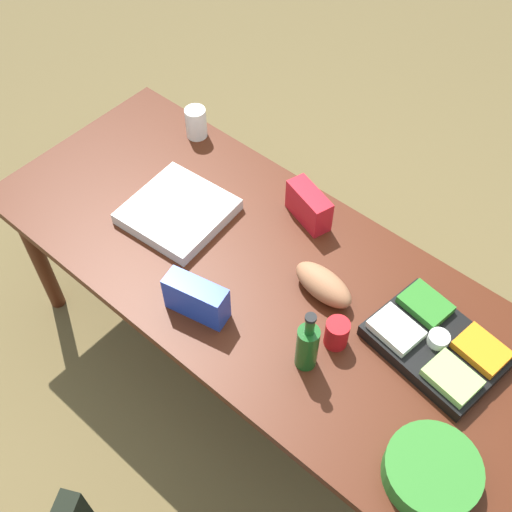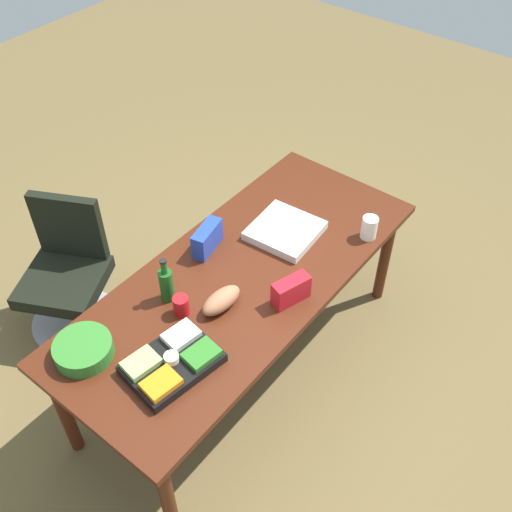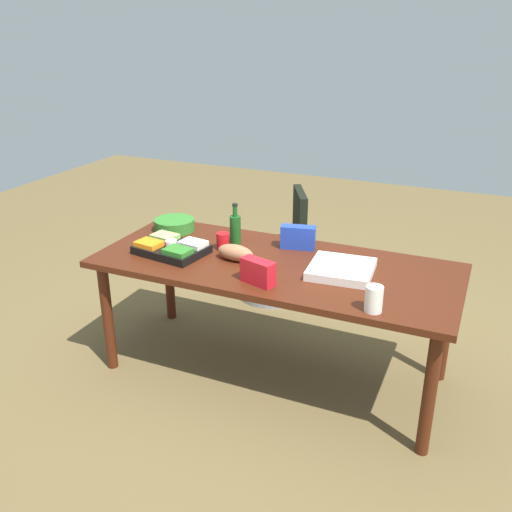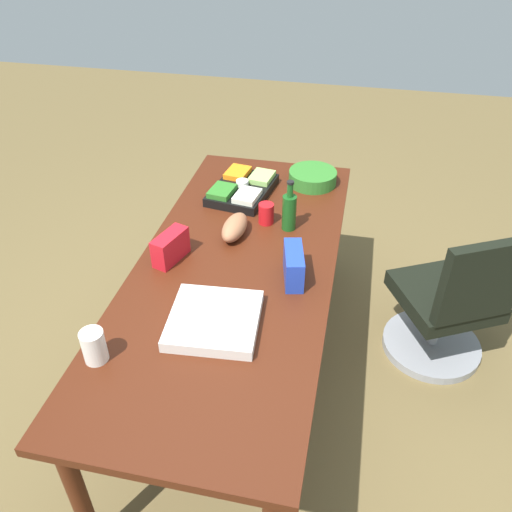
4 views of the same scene
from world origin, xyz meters
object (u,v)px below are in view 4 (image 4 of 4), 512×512
Objects in this scene: office_chair at (447,310)px; chip_bag_red at (171,247)px; veggie_tray at (242,188)px; bread_loaf at (235,227)px; red_solo_cup at (266,214)px; mayo_jar at (94,346)px; conference_table at (236,278)px; wine_bottle at (289,211)px; salad_bowl at (313,177)px; chip_bag_blue at (294,265)px; pizza_box at (214,320)px.

chip_bag_red reaches higher than office_chair.
bread_loaf is (0.42, 0.06, 0.01)m from veggie_tray.
mayo_jar reaches higher than red_solo_cup.
wine_bottle is (-0.36, 0.19, 0.18)m from conference_table.
bread_loaf is 0.70m from salad_bowl.
salad_bowl is at bearing 118.87° from veggie_tray.
red_solo_cup is 0.14m from wine_bottle.
office_chair is 6.54× the size of mayo_jar.
veggie_tray is 0.42m from bread_loaf.
mayo_jar reaches higher than office_chair.
office_chair is at bearing 106.88° from chip_bag_red.
salad_bowl is at bearing 153.27° from bread_loaf.
red_solo_cup is 0.50× the size of chip_bag_blue.
red_solo_cup reaches higher than conference_table.
chip_bag_blue is (0.70, 0.40, 0.04)m from veggie_tray.
pizza_box is (0.41, 0.01, 0.10)m from conference_table.
pizza_box is 2.62× the size of mayo_jar.
bread_loaf is at bearing -40.51° from red_solo_cup.
chip_bag_red reaches higher than conference_table.
pizza_box is 0.65m from bread_loaf.
salad_bowl is 1.39× the size of chip_bag_red.
salad_bowl is at bearing -178.34° from chip_bag_blue.
chip_bag_red is (0.38, -0.50, -0.03)m from wine_bottle.
chip_bag_blue is at bearing -60.92° from office_chair.
chip_bag_red is (0.26, -0.25, 0.02)m from bread_loaf.
wine_bottle is at bearing 151.43° from mayo_jar.
mayo_jar is at bearing -22.10° from salad_bowl.
salad_bowl is (-0.50, 0.06, -0.06)m from wine_bottle.
office_chair is at bearing 122.63° from pizza_box.
office_chair is 4.49× the size of chip_bag_red.
pizza_box is 1.07m from veggie_tray.
chip_bag_blue is 0.44m from bread_loaf.
red_solo_cup is 0.39× the size of salad_bowl.
wine_bottle is 1.37× the size of chip_bag_red.
red_solo_cup is at bearing 139.49° from bread_loaf.
pizza_box is 3.27× the size of red_solo_cup.
wine_bottle is at bearing -6.80° from salad_bowl.
veggie_tray is 0.81m from chip_bag_blue.
pizza_box is 0.80m from red_solo_cup.
veggie_tray is at bearing 169.33° from mayo_jar.
red_solo_cup is at bearing 171.43° from pizza_box.
chip_bag_blue reaches higher than veggie_tray.
office_chair is 1.88m from mayo_jar.
mayo_jar is (0.68, -0.37, 0.15)m from conference_table.
conference_table is at bearing -99.48° from chip_bag_blue.
wine_bottle reaches higher than conference_table.
chip_bag_blue is 0.80× the size of wine_bottle.
salad_bowl is (-0.46, -0.83, 0.48)m from office_chair.
conference_table is 4.78× the size of veggie_tray.
salad_bowl is 1.05m from chip_bag_red.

